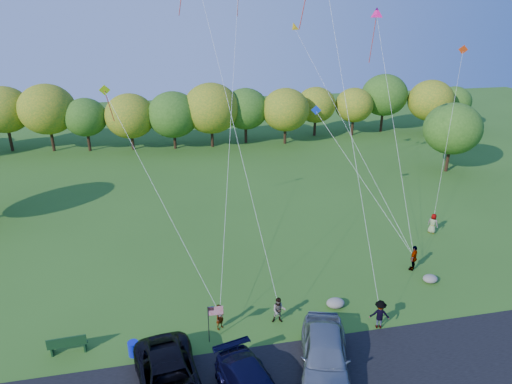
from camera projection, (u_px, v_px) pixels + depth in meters
ground at (286, 330)px, 25.31m from camera, size 140.00×140.00×0.00m
asphalt_lane at (308, 384)px, 21.67m from camera, size 44.00×6.00×0.06m
treeline at (184, 112)px, 55.94m from camera, size 76.88×27.73×8.58m
minivan_dark at (170, 381)px, 20.72m from camera, size 3.58×6.38×1.68m
minivan_silver at (325, 355)px, 22.09m from camera, size 3.91×6.18×1.96m
flyer_a at (220, 317)px, 25.20m from camera, size 0.67×0.64×1.54m
flyer_b at (279, 310)px, 25.71m from camera, size 0.87×0.73×1.58m
flyer_c at (380, 314)px, 25.26m from camera, size 1.25×0.95×1.71m
flyer_d at (414, 258)px, 30.83m from camera, size 1.07×1.07×1.83m
flyer_e at (433, 223)px, 35.97m from camera, size 0.88×0.94×1.61m
park_bench at (67, 344)px, 23.43m from camera, size 1.94×0.52×1.07m
trash_barrel at (133, 349)px, 23.38m from camera, size 0.54×0.54×0.81m
flag_assembly at (213, 315)px, 23.90m from camera, size 0.83×0.54×2.23m
boulder_near at (335, 303)px, 27.18m from camera, size 1.10×0.86×0.55m
boulder_far at (430, 279)px, 29.65m from camera, size 0.96×0.80×0.50m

